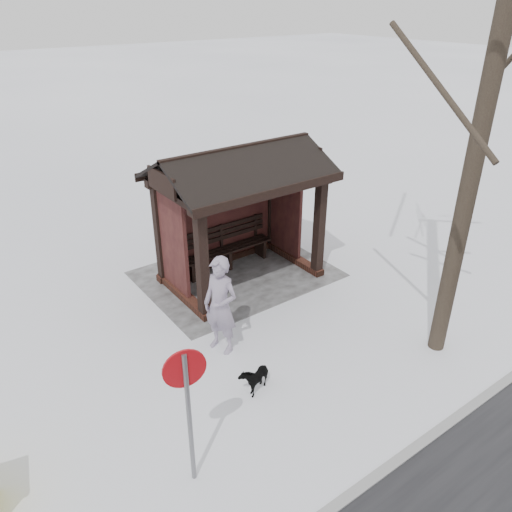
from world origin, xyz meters
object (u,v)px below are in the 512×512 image
at_px(dog, 255,376).
at_px(road_sign, 186,389).
at_px(bus_shelter, 236,187).
at_px(pedestrian, 221,306).

xyz_separation_m(dog, road_sign, (1.67, 0.89, 1.30)).
relative_size(bus_shelter, dog, 5.86).
distance_m(bus_shelter, road_sign, 5.53).
height_order(dog, road_sign, road_sign).
xyz_separation_m(pedestrian, dog, (0.14, 1.22, -0.68)).
relative_size(dog, road_sign, 0.29).
distance_m(pedestrian, dog, 1.40).
xyz_separation_m(bus_shelter, pedestrian, (1.74, 2.09, -1.23)).
bearing_deg(bus_shelter, pedestrian, 50.10).
bearing_deg(pedestrian, road_sign, -60.97).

